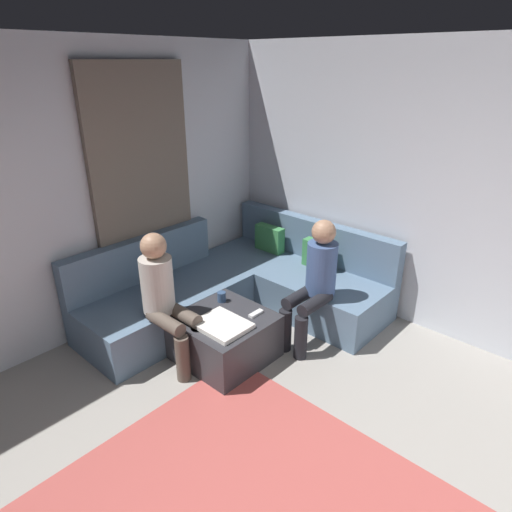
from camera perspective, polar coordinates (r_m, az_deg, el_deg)
wall_back at (r=4.31m, az=29.12°, el=5.38°), size 6.00×0.12×2.70m
curtain_panel at (r=4.61m, az=-14.14°, el=7.45°), size 0.06×1.10×2.50m
sectional_couch at (r=4.76m, az=-2.00°, el=-3.90°), size 2.10×2.55×0.87m
ottoman at (r=4.08m, az=-4.02°, el=-10.33°), size 0.76×0.76×0.42m
folded_blanket at (r=3.82m, az=-4.37°, el=-8.80°), size 0.44×0.36×0.04m
coffee_mug at (r=4.18m, az=-4.43°, el=-5.24°), size 0.08×0.08×0.10m
game_remote at (r=3.98m, az=0.01°, el=-7.38°), size 0.05×0.15×0.02m
person_on_couch_back at (r=4.11m, az=7.55°, el=-2.92°), size 0.30×0.60×1.20m
person_on_couch_side at (r=3.87m, az=-11.60°, el=-5.01°), size 0.60×0.30×1.20m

